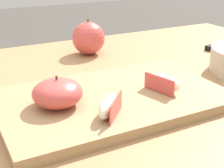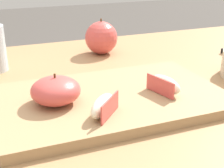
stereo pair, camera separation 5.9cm
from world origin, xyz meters
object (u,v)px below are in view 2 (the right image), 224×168
apple_half_skin_up (56,91)px  apple_wedge_middle (165,85)px  cutting_board (112,99)px  apple_wedge_left (103,106)px  whole_apple_pink_lady (101,38)px

apple_half_skin_up → apple_wedge_middle: apple_half_skin_up is taller
cutting_board → apple_half_skin_up: (-0.10, 0.00, 0.03)m
cutting_board → apple_wedge_middle: apple_wedge_middle is taller
apple_wedge_left → whole_apple_pink_lady: whole_apple_pink_lady is taller
cutting_board → whole_apple_pink_lady: bearing=73.6°
apple_wedge_middle → apple_wedge_left: bearing=-162.8°
cutting_board → apple_wedge_middle: 0.10m
cutting_board → apple_wedge_left: (-0.04, -0.07, 0.03)m
cutting_board → apple_wedge_middle: (0.09, -0.03, 0.03)m
apple_wedge_middle → whole_apple_pink_lady: 0.33m
apple_half_skin_up → apple_wedge_middle: bearing=-8.4°
apple_half_skin_up → apple_wedge_left: apple_half_skin_up is taller
cutting_board → apple_wedge_left: 0.09m
cutting_board → apple_half_skin_up: 0.11m
apple_half_skin_up → cutting_board: bearing=-0.1°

